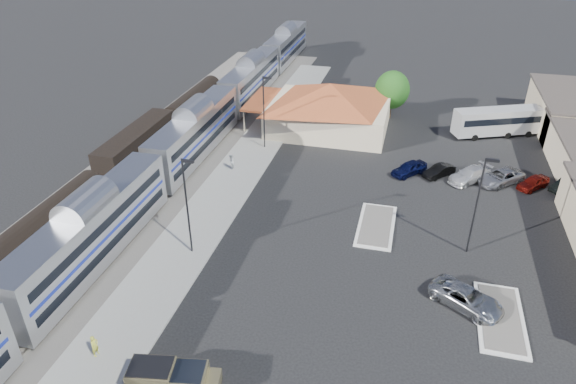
% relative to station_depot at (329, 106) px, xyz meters
% --- Properties ---
extents(ground, '(280.00, 280.00, 0.00)m').
position_rel_station_depot_xyz_m(ground, '(4.56, -24.00, -3.13)').
color(ground, black).
rests_on(ground, ground).
extents(railbed, '(16.00, 100.00, 0.12)m').
position_rel_station_depot_xyz_m(railbed, '(-16.44, -16.00, -3.07)').
color(railbed, '#4C4944').
rests_on(railbed, ground).
extents(platform, '(5.50, 92.00, 0.18)m').
position_rel_station_depot_xyz_m(platform, '(-7.44, -18.00, -3.04)').
color(platform, gray).
rests_on(platform, ground).
extents(passenger_train, '(3.00, 104.00, 5.55)m').
position_rel_station_depot_xyz_m(passenger_train, '(-13.44, -12.29, -0.26)').
color(passenger_train, silver).
rests_on(passenger_train, ground).
extents(freight_cars, '(2.80, 46.00, 4.00)m').
position_rel_station_depot_xyz_m(freight_cars, '(-19.44, -15.22, -1.21)').
color(freight_cars, black).
rests_on(freight_cars, ground).
extents(station_depot, '(18.35, 12.24, 6.20)m').
position_rel_station_depot_xyz_m(station_depot, '(0.00, 0.00, 0.00)').
color(station_depot, beige).
rests_on(station_depot, ground).
extents(traffic_island_south, '(3.30, 7.50, 0.21)m').
position_rel_station_depot_xyz_m(traffic_island_south, '(8.56, -22.00, -3.03)').
color(traffic_island_south, silver).
rests_on(traffic_island_south, ground).
extents(traffic_island_north, '(3.30, 7.50, 0.21)m').
position_rel_station_depot_xyz_m(traffic_island_north, '(18.56, -32.00, -3.03)').
color(traffic_island_north, silver).
rests_on(traffic_island_north, ground).
extents(lamp_plat_s, '(1.08, 0.25, 9.00)m').
position_rel_station_depot_xyz_m(lamp_plat_s, '(-6.34, -30.00, 2.21)').
color(lamp_plat_s, black).
rests_on(lamp_plat_s, ground).
extents(lamp_plat_n, '(1.08, 0.25, 9.00)m').
position_rel_station_depot_xyz_m(lamp_plat_n, '(-6.34, -8.00, 2.21)').
color(lamp_plat_n, black).
rests_on(lamp_plat_n, ground).
extents(lamp_lot, '(1.08, 0.25, 9.00)m').
position_rel_station_depot_xyz_m(lamp_lot, '(16.66, -24.00, 2.21)').
color(lamp_lot, black).
rests_on(lamp_lot, ground).
extents(tree_depot, '(4.71, 4.71, 6.63)m').
position_rel_station_depot_xyz_m(tree_depot, '(7.56, 6.00, 0.89)').
color(tree_depot, '#382314').
rests_on(tree_depot, ground).
extents(pickup_truck, '(5.97, 3.06, 1.97)m').
position_rel_station_depot_xyz_m(pickup_truck, '(-1.72, -43.59, -2.20)').
color(pickup_truck, '#968A5C').
rests_on(pickup_truck, ground).
extents(suv, '(6.04, 5.07, 1.54)m').
position_rel_station_depot_xyz_m(suv, '(16.13, -31.19, -2.36)').
color(suv, '#989BA0').
rests_on(suv, ground).
extents(coach_bus, '(11.26, 6.67, 3.60)m').
position_rel_station_depot_xyz_m(coach_bus, '(21.23, 3.06, -1.06)').
color(coach_bus, silver).
rests_on(coach_bus, ground).
extents(person_a, '(0.47, 0.64, 1.63)m').
position_rel_station_depot_xyz_m(person_a, '(-7.89, -42.37, -2.14)').
color(person_a, '#D1D241').
rests_on(person_a, platform).
extents(person_b, '(0.79, 0.94, 1.75)m').
position_rel_station_depot_xyz_m(person_b, '(-8.41, -14.53, -2.08)').
color(person_b, silver).
rests_on(person_b, platform).
extents(parked_car_a, '(4.22, 4.41, 1.49)m').
position_rel_station_depot_xyz_m(parked_car_a, '(10.99, -10.60, -2.39)').
color(parked_car_a, '#0B103A').
rests_on(parked_car_a, ground).
extents(parked_car_b, '(3.66, 3.80, 1.29)m').
position_rel_station_depot_xyz_m(parked_car_b, '(14.19, -10.30, -2.49)').
color(parked_car_b, black).
rests_on(parked_car_b, ground).
extents(parked_car_c, '(5.15, 5.22, 1.51)m').
position_rel_station_depot_xyz_m(parked_car_c, '(17.39, -10.60, -2.37)').
color(parked_car_c, silver).
rests_on(parked_car_c, ground).
extents(parked_car_d, '(5.65, 5.48, 1.50)m').
position_rel_station_depot_xyz_m(parked_car_d, '(20.59, -10.30, -2.38)').
color(parked_car_d, gray).
rests_on(parked_car_d, ground).
extents(parked_car_e, '(3.87, 3.99, 1.35)m').
position_rel_station_depot_xyz_m(parked_car_e, '(23.79, -10.60, -2.46)').
color(parked_car_e, maroon).
rests_on(parked_car_e, ground).
extents(parked_car_f, '(3.69, 3.73, 1.28)m').
position_rel_station_depot_xyz_m(parked_car_f, '(26.99, -10.30, -2.49)').
color(parked_car_f, black).
rests_on(parked_car_f, ground).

